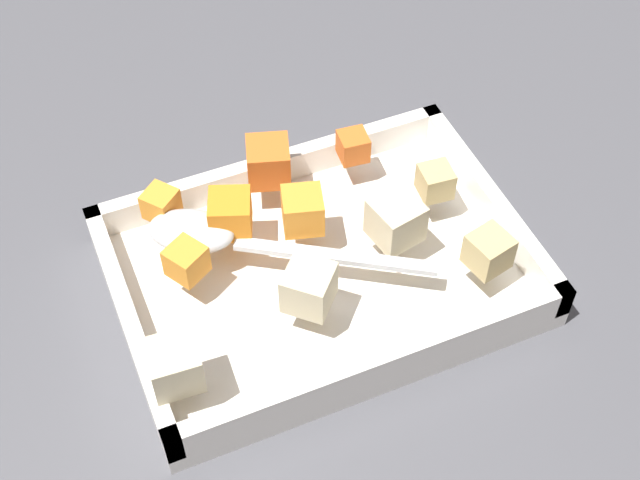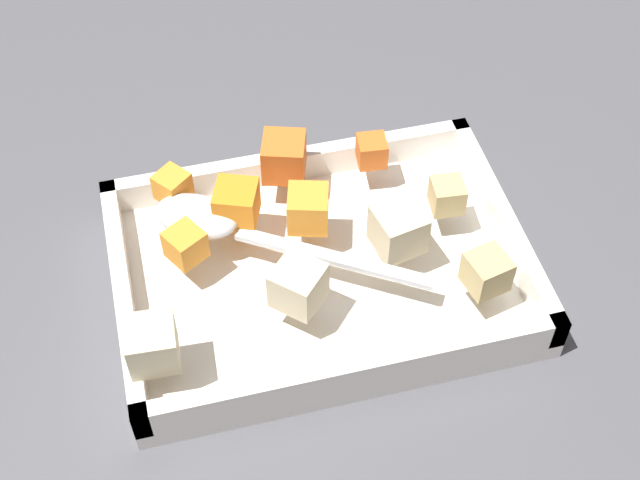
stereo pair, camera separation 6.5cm
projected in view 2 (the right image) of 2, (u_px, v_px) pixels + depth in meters
The scene contains 14 objects.
ground_plane at pixel (333, 261), 0.71m from camera, with size 4.00×4.00×0.00m, color #4C4C51.
baking_dish at pixel (320, 272), 0.68m from camera, with size 0.30×0.21×0.04m.
carrot_chunk_mid_left at pixel (185, 243), 0.65m from camera, with size 0.02×0.02×0.02m, color orange.
carrot_chunk_far_right at pixel (237, 204), 0.67m from camera, with size 0.03×0.03×0.03m, color orange.
carrot_chunk_far_left at pixel (172, 186), 0.69m from camera, with size 0.02×0.02×0.02m, color orange.
carrot_chunk_heap_side at pixel (308, 209), 0.67m from camera, with size 0.03×0.03×0.03m, color orange.
carrot_chunk_heap_top at pixel (284, 157), 0.70m from camera, with size 0.03×0.03×0.03m, color orange.
carrot_chunk_corner_ne at pixel (372, 151), 0.71m from camera, with size 0.02×0.02×0.02m, color orange.
potato_chunk_near_left at pixel (298, 285), 0.62m from camera, with size 0.03×0.03×0.03m, color beige.
potato_chunk_back_center at pixel (487, 272), 0.63m from camera, with size 0.03×0.03×0.03m, color tan.
potato_chunk_near_spoon at pixel (152, 344), 0.59m from camera, with size 0.03×0.03×0.03m, color beige.
potato_chunk_corner_nw at pixel (398, 229), 0.65m from camera, with size 0.03×0.03×0.03m, color beige.
potato_chunk_rim_edge at pixel (446, 194), 0.68m from camera, with size 0.02×0.02×0.02m, color tan.
serving_spoon at pixel (213, 221), 0.67m from camera, with size 0.19×0.14×0.02m.
Camera 2 is at (0.12, 0.42, 0.55)m, focal length 50.64 mm.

